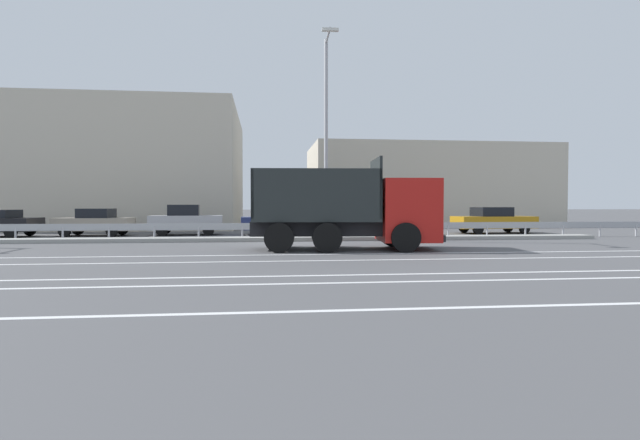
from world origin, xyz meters
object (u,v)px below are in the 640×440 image
(street_lamp_1, at_px, (326,130))
(parked_car_5, at_px, (382,220))
(dump_truck, at_px, (369,214))
(median_road_sign, at_px, (280,216))
(parked_car_3, at_px, (186,220))
(parked_car_2, at_px, (95,222))
(parked_car_4, at_px, (281,221))
(parked_car_6, at_px, (493,220))

(street_lamp_1, relative_size, parked_car_5, 2.06)
(dump_truck, xyz_separation_m, median_road_sign, (-3.13, 4.73, -0.15))
(parked_car_3, relative_size, parked_car_5, 0.89)
(parked_car_2, bearing_deg, parked_car_5, -87.18)
(street_lamp_1, height_order, parked_car_2, street_lamp_1)
(street_lamp_1, bearing_deg, parked_car_3, 143.94)
(parked_car_2, bearing_deg, dump_truck, -124.46)
(median_road_sign, height_order, parked_car_4, median_road_sign)
(street_lamp_1, bearing_deg, parked_car_4, 110.84)
(dump_truck, relative_size, parked_car_2, 1.80)
(dump_truck, relative_size, parked_car_6, 1.48)
(parked_car_2, xyz_separation_m, parked_car_6, (22.32, 0.01, 0.03))
(median_road_sign, bearing_deg, parked_car_4, 87.60)
(street_lamp_1, relative_size, parked_car_4, 2.05)
(dump_truck, height_order, median_road_sign, dump_truck)
(median_road_sign, xyz_separation_m, parked_car_4, (0.20, 4.89, -0.41))
(parked_car_4, distance_m, parked_car_6, 12.38)
(dump_truck, distance_m, parked_car_5, 10.17)
(median_road_sign, height_order, parked_car_2, median_road_sign)
(parked_car_5, relative_size, parked_car_6, 0.95)
(dump_truck, relative_size, median_road_sign, 3.24)
(parked_car_2, bearing_deg, parked_car_6, -87.77)
(parked_car_2, relative_size, parked_car_4, 0.87)
(dump_truck, distance_m, parked_car_2, 16.05)
(median_road_sign, bearing_deg, street_lamp_1, -3.10)
(parked_car_3, height_order, parked_car_6, parked_car_3)
(parked_car_5, xyz_separation_m, parked_car_6, (6.60, -0.16, -0.01))
(street_lamp_1, xyz_separation_m, parked_car_2, (-11.84, 4.96, -4.38))
(dump_truck, distance_m, street_lamp_1, 6.07)
(parked_car_4, relative_size, parked_car_5, 1.00)
(parked_car_2, height_order, parked_car_4, parked_car_4)
(dump_truck, height_order, parked_car_6, dump_truck)
(parked_car_2, xyz_separation_m, parked_car_3, (4.72, 0.22, 0.08))
(parked_car_5, height_order, parked_car_6, parked_car_5)
(dump_truck, bearing_deg, parked_car_4, -158.70)
(street_lamp_1, height_order, parked_car_3, street_lamp_1)
(parked_car_2, relative_size, parked_car_6, 0.82)
(street_lamp_1, height_order, parked_car_6, street_lamp_1)
(parked_car_3, height_order, parked_car_5, parked_car_3)
(parked_car_5, bearing_deg, parked_car_2, 89.56)
(parked_car_6, bearing_deg, street_lamp_1, -68.66)
(dump_truck, xyz_separation_m, parked_car_4, (-2.93, 9.61, -0.56))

